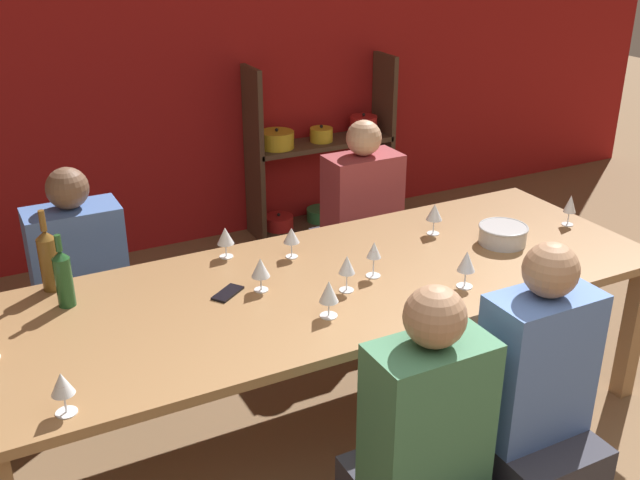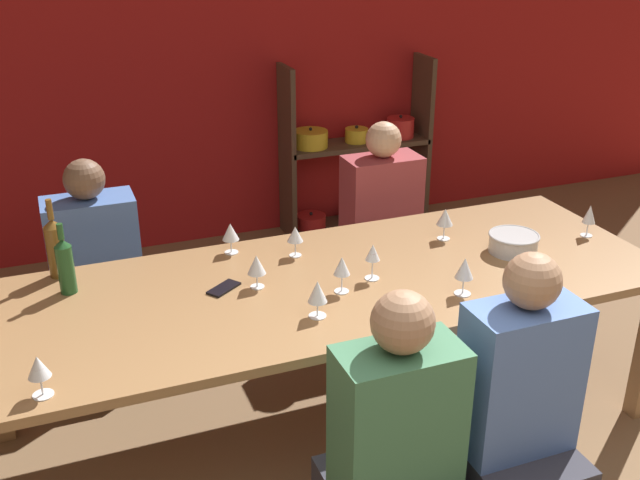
% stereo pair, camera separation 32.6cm
% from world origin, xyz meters
% --- Properties ---
extents(wall_back_red, '(8.80, 0.06, 2.70)m').
position_xyz_m(wall_back_red, '(0.00, 3.83, 1.35)').
color(wall_back_red, '#A31919').
rests_on(wall_back_red, ground_plane).
extents(shelf_unit, '(1.12, 0.30, 1.26)m').
position_xyz_m(shelf_unit, '(1.08, 3.63, 0.47)').
color(shelf_unit, '#4C3828').
rests_on(shelf_unit, ground_plane).
extents(dining_table, '(3.00, 1.08, 0.77)m').
position_xyz_m(dining_table, '(-0.01, 1.43, 0.70)').
color(dining_table, olive).
rests_on(dining_table, ground_plane).
extents(mixing_bowl, '(0.24, 0.24, 0.09)m').
position_xyz_m(mixing_bowl, '(0.90, 1.39, 0.82)').
color(mixing_bowl, '#B7BABC').
rests_on(mixing_bowl, dining_table).
extents(wine_bottle_green, '(0.07, 0.07, 0.31)m').
position_xyz_m(wine_bottle_green, '(-1.07, 1.73, 0.89)').
color(wine_bottle_green, '#1E4C23').
rests_on(wine_bottle_green, dining_table).
extents(wine_bottle_dark, '(0.08, 0.08, 0.36)m').
position_xyz_m(wine_bottle_dark, '(-1.09, 1.90, 0.91)').
color(wine_bottle_dark, brown).
rests_on(wine_bottle_dark, dining_table).
extents(wine_glass_empty_a, '(0.08, 0.08, 0.15)m').
position_xyz_m(wine_glass_empty_a, '(-0.33, 1.86, 0.87)').
color(wine_glass_empty_a, white).
rests_on(wine_glass_empty_a, dining_table).
extents(wine_glass_red_a, '(0.08, 0.08, 0.16)m').
position_xyz_m(wine_glass_red_a, '(-0.17, 1.16, 0.87)').
color(wine_glass_red_a, white).
rests_on(wine_glass_red_a, dining_table).
extents(wine_glass_white_a, '(0.08, 0.08, 0.16)m').
position_xyz_m(wine_glass_white_a, '(0.46, 1.11, 0.88)').
color(wine_glass_white_a, white).
rests_on(wine_glass_white_a, dining_table).
extents(wine_glass_red_b, '(0.08, 0.08, 0.15)m').
position_xyz_m(wine_glass_red_b, '(-1.20, 1.00, 0.87)').
color(wine_glass_red_b, white).
rests_on(wine_glass_red_b, dining_table).
extents(wine_glass_red_c, '(0.07, 0.07, 0.16)m').
position_xyz_m(wine_glass_red_c, '(0.00, 1.31, 0.88)').
color(wine_glass_red_c, white).
rests_on(wine_glass_red_c, dining_table).
extents(wine_glass_white_b, '(0.08, 0.08, 0.16)m').
position_xyz_m(wine_glass_white_b, '(0.68, 1.64, 0.88)').
color(wine_glass_white_b, white).
rests_on(wine_glass_white_b, dining_table).
extents(wine_glass_white_c, '(0.07, 0.07, 0.15)m').
position_xyz_m(wine_glass_white_c, '(-0.06, 1.72, 0.87)').
color(wine_glass_white_c, white).
rests_on(wine_glass_white_c, dining_table).
extents(wine_glass_white_d, '(0.06, 0.06, 0.16)m').
position_xyz_m(wine_glass_white_d, '(1.35, 1.42, 0.88)').
color(wine_glass_white_d, white).
rests_on(wine_glass_white_d, dining_table).
extents(wine_glass_empty_b, '(0.08, 0.08, 0.15)m').
position_xyz_m(wine_glass_empty_b, '(-0.32, 1.48, 0.87)').
color(wine_glass_empty_b, white).
rests_on(wine_glass_empty_b, dining_table).
extents(wine_glass_red_e, '(0.06, 0.06, 0.16)m').
position_xyz_m(wine_glass_red_e, '(0.17, 1.38, 0.89)').
color(wine_glass_red_e, white).
rests_on(wine_glass_red_e, dining_table).
extents(cell_phone, '(0.16, 0.14, 0.01)m').
position_xyz_m(cell_phone, '(-0.46, 1.51, 0.77)').
color(cell_phone, black).
rests_on(cell_phone, dining_table).
extents(person_near_a, '(0.42, 0.52, 1.17)m').
position_xyz_m(person_near_a, '(-0.13, 0.53, 0.43)').
color(person_near_a, '#2D2D38').
rests_on(person_near_a, ground_plane).
extents(person_far_a, '(0.45, 0.56, 1.14)m').
position_xyz_m(person_far_a, '(-0.92, 2.37, 0.41)').
color(person_far_a, '#2D2D38').
rests_on(person_far_a, ground_plane).
extents(person_near_b, '(0.40, 0.50, 1.22)m').
position_xyz_m(person_near_b, '(0.35, 0.53, 0.45)').
color(person_near_b, '#2D2D38').
rests_on(person_near_b, ground_plane).
extents(person_far_b, '(0.42, 0.53, 1.19)m').
position_xyz_m(person_far_b, '(0.65, 2.29, 0.43)').
color(person_far_b, '#2D2D38').
rests_on(person_far_b, ground_plane).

